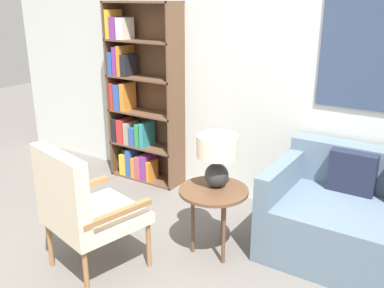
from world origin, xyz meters
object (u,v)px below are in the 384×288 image
Objects in this scene: bookshelf at (138,103)px; side_table at (214,196)px; table_lamp at (217,154)px; armchair at (80,205)px.

bookshelf is 3.43× the size of side_table.
bookshelf reaches higher than side_table.
table_lamp is at bearing -29.67° from bookshelf.
side_table is at bearing -31.19° from bookshelf.
side_table is (0.66, 0.75, -0.07)m from armchair.
armchair is 1.00m from side_table.
armchair is 1.06m from table_lamp.
bookshelf is at bearing 116.53° from armchair.
side_table is 1.34× the size of table_lamp.
bookshelf is at bearing 150.33° from table_lamp.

